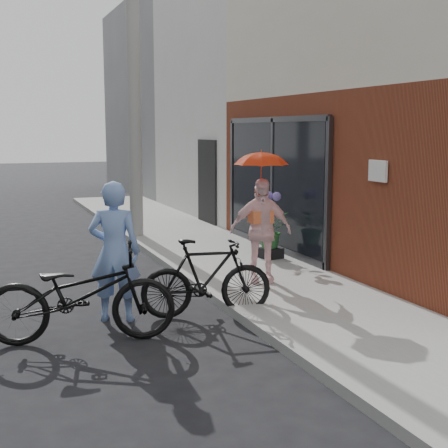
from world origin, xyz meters
TOP-DOWN VIEW (x-y plane):
  - ground at (0.00, 0.00)m, footprint 80.00×80.00m
  - sidewalk at (2.10, 2.00)m, footprint 2.20×24.00m
  - curb at (0.94, 2.00)m, footprint 0.12×24.00m
  - plaster_building at (7.20, 9.00)m, footprint 8.00×6.00m
  - east_building_far at (7.20, 16.00)m, footprint 8.00×8.00m
  - utility_pole at (1.10, 6.00)m, footprint 0.28×0.28m
  - officer at (-0.53, 0.47)m, footprint 0.76×0.64m
  - bike_left at (-1.06, -0.20)m, footprint 2.22×1.16m
  - bike_right at (0.60, 0.21)m, footprint 1.75×0.75m
  - kimono_woman at (1.83, 1.21)m, footprint 0.99×0.62m
  - parasol at (1.83, 1.21)m, footprint 0.76×0.76m
  - planter at (2.74, 2.72)m, footprint 0.42×0.42m
  - potted_plant at (2.74, 2.72)m, footprint 0.59×0.51m

SIDE VIEW (x-z plane):
  - ground at x=0.00m, z-range 0.00..0.00m
  - sidewalk at x=2.10m, z-range 0.00..0.12m
  - curb at x=0.94m, z-range 0.00..0.12m
  - planter at x=2.74m, z-range 0.12..0.30m
  - bike_right at x=0.60m, z-range 0.00..1.02m
  - bike_left at x=-1.06m, z-range 0.00..1.11m
  - potted_plant at x=2.74m, z-range 0.30..0.96m
  - officer at x=-0.53m, z-range 0.00..1.77m
  - kimono_woman at x=1.83m, z-range 0.12..1.68m
  - parasol at x=1.83m, z-range 1.68..2.35m
  - plaster_building at x=7.20m, z-range 0.00..7.00m
  - east_building_far at x=7.20m, z-range 0.00..7.00m
  - utility_pole at x=1.10m, z-range 0.00..7.00m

